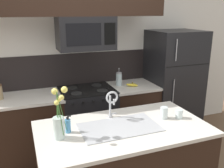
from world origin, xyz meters
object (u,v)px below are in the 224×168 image
at_px(banana_bunch, 132,85).
at_px(dish_soap_bottle, 68,126).
at_px(spare_glass, 179,114).
at_px(stove_range, 88,119).
at_px(microwave, 86,33).
at_px(french_press, 119,79).
at_px(flower_vase, 59,123).
at_px(sink_faucet, 112,101).
at_px(refrigerator, 172,84).
at_px(drinking_glass, 164,113).

xyz_separation_m(banana_bunch, dish_soap_bottle, (-1.18, -1.11, 0.05)).
bearing_deg(spare_glass, stove_range, 117.01).
bearing_deg(banana_bunch, dish_soap_bottle, -136.72).
bearing_deg(spare_glass, microwave, 117.40).
distance_m(french_press, flower_vase, 1.72).
xyz_separation_m(sink_faucet, spare_glass, (0.66, -0.24, -0.15)).
bearing_deg(refrigerator, microwave, -178.37).
relative_size(dish_soap_bottle, drinking_glass, 1.30).
relative_size(banana_bunch, dish_soap_bottle, 1.15).
distance_m(stove_range, drinking_glass, 1.41).
bearing_deg(banana_bunch, drinking_glass, -99.14).
distance_m(sink_faucet, dish_soap_bottle, 0.52).
relative_size(refrigerator, banana_bunch, 8.95).
xyz_separation_m(stove_range, drinking_glass, (0.50, -1.22, 0.51)).
xyz_separation_m(microwave, sink_faucet, (-0.02, -1.01, -0.60)).
height_order(banana_bunch, sink_faucet, sink_faucet).
distance_m(banana_bunch, drinking_glass, 1.17).
bearing_deg(drinking_glass, sink_faucet, 159.93).
bearing_deg(stove_range, microwave, -89.84).
bearing_deg(sink_faucet, spare_glass, -19.75).
distance_m(sink_faucet, spare_glass, 0.72).
distance_m(dish_soap_bottle, spare_glass, 1.15).
relative_size(stove_range, french_press, 3.48).
distance_m(banana_bunch, flower_vase, 1.75).
relative_size(microwave, banana_bunch, 3.91).
relative_size(banana_bunch, drinking_glass, 1.50).
bearing_deg(dish_soap_bottle, sink_faucet, 16.16).
height_order(drinking_glass, spare_glass, drinking_glass).
height_order(refrigerator, french_press, refrigerator).
distance_m(sink_faucet, drinking_glass, 0.56).
bearing_deg(drinking_glass, microwave, 112.47).
bearing_deg(french_press, flower_vase, -129.93).
height_order(dish_soap_bottle, spare_glass, dish_soap_bottle).
bearing_deg(french_press, stove_range, -173.33).
bearing_deg(dish_soap_bottle, stove_range, 66.94).
bearing_deg(spare_glass, flower_vase, 179.36).
distance_m(french_press, dish_soap_bottle, 1.59).
distance_m(banana_bunch, spare_glass, 1.21).
distance_m(microwave, sink_faucet, 1.18).
xyz_separation_m(sink_faucet, dish_soap_bottle, (-0.48, -0.14, -0.13)).
bearing_deg(microwave, sink_faucet, -90.93).
bearing_deg(refrigerator, stove_range, -179.20).
xyz_separation_m(stove_range, microwave, (0.00, -0.02, 1.24)).
relative_size(stove_range, banana_bunch, 4.89).
bearing_deg(banana_bunch, flower_vase, -136.71).
height_order(french_press, dish_soap_bottle, french_press).
relative_size(drinking_glass, spare_glass, 1.34).
bearing_deg(spare_glass, drinking_glass, 161.34).
xyz_separation_m(french_press, drinking_glass, (-0.02, -1.28, -0.04)).
xyz_separation_m(french_press, dish_soap_bottle, (-1.01, -1.23, -0.03)).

